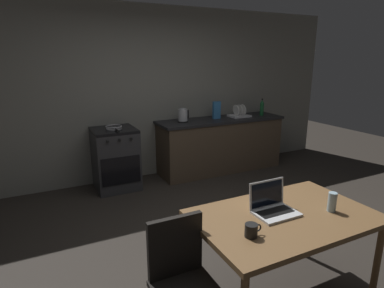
% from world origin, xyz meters
% --- Properties ---
extents(ground_plane, '(12.00, 12.00, 0.00)m').
position_xyz_m(ground_plane, '(0.00, 0.00, 0.00)').
color(ground_plane, '#2D2823').
extents(back_wall, '(6.40, 0.10, 2.64)m').
position_xyz_m(back_wall, '(0.30, 2.34, 1.32)').
color(back_wall, gray).
rests_on(back_wall, ground_plane).
extents(kitchen_counter, '(2.16, 0.64, 0.89)m').
position_xyz_m(kitchen_counter, '(1.20, 1.99, 0.45)').
color(kitchen_counter, '#4C3D2D').
rests_on(kitchen_counter, ground_plane).
extents(stove_oven, '(0.60, 0.62, 0.89)m').
position_xyz_m(stove_oven, '(-0.59, 1.99, 0.45)').
color(stove_oven, '#2D2D30').
rests_on(stove_oven, ground_plane).
extents(dining_table, '(1.34, 0.84, 0.74)m').
position_xyz_m(dining_table, '(0.01, -0.87, 0.67)').
color(dining_table, brown).
rests_on(dining_table, ground_plane).
extents(chair, '(0.40, 0.40, 0.88)m').
position_xyz_m(chair, '(-0.84, -0.88, 0.50)').
color(chair, black).
rests_on(chair, ground_plane).
extents(laptop, '(0.32, 0.24, 0.23)m').
position_xyz_m(laptop, '(-0.05, -0.80, 0.79)').
color(laptop, silver).
rests_on(laptop, dining_table).
extents(electric_kettle, '(0.17, 0.15, 0.22)m').
position_xyz_m(electric_kettle, '(0.50, 1.99, 1.00)').
color(electric_kettle, black).
rests_on(electric_kettle, kitchen_counter).
extents(bottle, '(0.07, 0.07, 0.29)m').
position_xyz_m(bottle, '(2.00, 1.94, 1.03)').
color(bottle, '#19592D').
rests_on(bottle, kitchen_counter).
extents(frying_pan, '(0.24, 0.41, 0.05)m').
position_xyz_m(frying_pan, '(-0.59, 1.96, 0.92)').
color(frying_pan, gray).
rests_on(frying_pan, stove_oven).
extents(coffee_mug, '(0.12, 0.08, 0.09)m').
position_xyz_m(coffee_mug, '(-0.40, -1.00, 0.78)').
color(coffee_mug, black).
rests_on(coffee_mug, dining_table).
extents(drinking_glass, '(0.06, 0.06, 0.15)m').
position_xyz_m(drinking_glass, '(0.36, -0.98, 0.81)').
color(drinking_glass, '#99B7C6').
rests_on(drinking_glass, dining_table).
extents(cereal_box, '(0.13, 0.05, 0.28)m').
position_xyz_m(cereal_box, '(1.12, 2.01, 1.03)').
color(cereal_box, '#3372B2').
rests_on(cereal_box, kitchen_counter).
extents(dish_rack, '(0.34, 0.26, 0.21)m').
position_xyz_m(dish_rack, '(1.56, 1.99, 0.94)').
color(dish_rack, silver).
rests_on(dish_rack, kitchen_counter).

